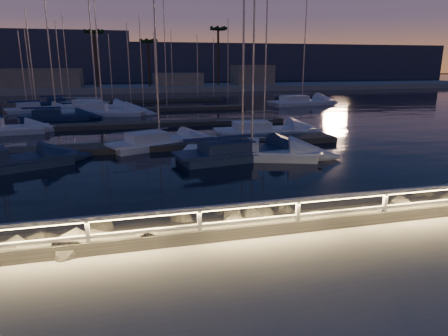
{
  "coord_description": "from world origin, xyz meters",
  "views": [
    {
      "loc": [
        -3.94,
        -10.32,
        4.95
      ],
      "look_at": [
        -0.26,
        4.0,
        1.05
      ],
      "focal_mm": 32.0,
      "sensor_mm": 36.0,
      "label": 1
    }
  ],
  "objects_px": {
    "sailboat_f": "(157,142)",
    "guard_rail": "(264,210)",
    "sailboat_c": "(239,152)",
    "sailboat_m": "(62,102)",
    "sailboat_d": "(248,151)",
    "sailboat_h": "(261,130)",
    "sailboat_j": "(55,116)",
    "sailboat_l": "(300,102)",
    "sailboat_n": "(95,106)",
    "sailboat_k": "(100,111)",
    "sailboat_i": "(35,109)"
  },
  "relations": [
    {
      "from": "guard_rail",
      "to": "sailboat_i",
      "type": "xyz_separation_m",
      "value": [
        -13.58,
        40.2,
        -0.95
      ]
    },
    {
      "from": "sailboat_c",
      "to": "sailboat_k",
      "type": "distance_m",
      "value": 24.67
    },
    {
      "from": "sailboat_c",
      "to": "sailboat_m",
      "type": "distance_m",
      "value": 38.59
    },
    {
      "from": "sailboat_j",
      "to": "sailboat_l",
      "type": "bearing_deg",
      "value": 14.18
    },
    {
      "from": "sailboat_l",
      "to": "sailboat_f",
      "type": "bearing_deg",
      "value": -141.5
    },
    {
      "from": "sailboat_c",
      "to": "sailboat_k",
      "type": "height_order",
      "value": "sailboat_k"
    },
    {
      "from": "sailboat_i",
      "to": "sailboat_k",
      "type": "xyz_separation_m",
      "value": [
        7.5,
        -5.21,
        0.04
      ]
    },
    {
      "from": "sailboat_d",
      "to": "sailboat_h",
      "type": "xyz_separation_m",
      "value": [
        3.46,
        7.34,
        -0.01
      ]
    },
    {
      "from": "sailboat_j",
      "to": "sailboat_l",
      "type": "height_order",
      "value": "sailboat_l"
    },
    {
      "from": "sailboat_c",
      "to": "sailboat_d",
      "type": "bearing_deg",
      "value": 0.79
    },
    {
      "from": "sailboat_l",
      "to": "sailboat_m",
      "type": "xyz_separation_m",
      "value": [
        -31.39,
        7.68,
        -0.05
      ]
    },
    {
      "from": "sailboat_c",
      "to": "sailboat_k",
      "type": "xyz_separation_m",
      "value": [
        -8.85,
        23.03,
        0.03
      ]
    },
    {
      "from": "sailboat_f",
      "to": "sailboat_j",
      "type": "height_order",
      "value": "sailboat_f"
    },
    {
      "from": "sailboat_f",
      "to": "sailboat_i",
      "type": "distance_m",
      "value": 26.58
    },
    {
      "from": "sailboat_f",
      "to": "sailboat_k",
      "type": "bearing_deg",
      "value": 80.51
    },
    {
      "from": "sailboat_f",
      "to": "sailboat_j",
      "type": "distance_m",
      "value": 18.35
    },
    {
      "from": "guard_rail",
      "to": "sailboat_c",
      "type": "distance_m",
      "value": 12.32
    },
    {
      "from": "sailboat_k",
      "to": "sailboat_m",
      "type": "height_order",
      "value": "sailboat_k"
    },
    {
      "from": "sailboat_c",
      "to": "sailboat_f",
      "type": "distance_m",
      "value": 6.31
    },
    {
      "from": "guard_rail",
      "to": "sailboat_h",
      "type": "xyz_separation_m",
      "value": [
        6.84,
        19.42,
        -0.97
      ]
    },
    {
      "from": "sailboat_f",
      "to": "sailboat_d",
      "type": "bearing_deg",
      "value": -63.75
    },
    {
      "from": "guard_rail",
      "to": "sailboat_c",
      "type": "relative_size",
      "value": 3.18
    },
    {
      "from": "sailboat_m",
      "to": "sailboat_j",
      "type": "bearing_deg",
      "value": -92.65
    },
    {
      "from": "sailboat_f",
      "to": "guard_rail",
      "type": "bearing_deg",
      "value": -107.1
    },
    {
      "from": "sailboat_d",
      "to": "sailboat_i",
      "type": "relative_size",
      "value": 1.21
    },
    {
      "from": "sailboat_c",
      "to": "sailboat_m",
      "type": "relative_size",
      "value": 1.27
    },
    {
      "from": "sailboat_h",
      "to": "sailboat_k",
      "type": "xyz_separation_m",
      "value": [
        -12.92,
        15.58,
        0.06
      ]
    },
    {
      "from": "sailboat_c",
      "to": "sailboat_n",
      "type": "height_order",
      "value": "sailboat_n"
    },
    {
      "from": "guard_rail",
      "to": "sailboat_f",
      "type": "height_order",
      "value": "sailboat_f"
    },
    {
      "from": "sailboat_d",
      "to": "sailboat_h",
      "type": "height_order",
      "value": "sailboat_d"
    },
    {
      "from": "sailboat_f",
      "to": "sailboat_i",
      "type": "bearing_deg",
      "value": 93.75
    },
    {
      "from": "sailboat_h",
      "to": "sailboat_n",
      "type": "relative_size",
      "value": 0.91
    },
    {
      "from": "sailboat_i",
      "to": "sailboat_j",
      "type": "bearing_deg",
      "value": -85.35
    },
    {
      "from": "sailboat_h",
      "to": "sailboat_d",
      "type": "bearing_deg",
      "value": -111.52
    },
    {
      "from": "sailboat_j",
      "to": "sailboat_m",
      "type": "height_order",
      "value": "sailboat_j"
    },
    {
      "from": "sailboat_m",
      "to": "sailboat_k",
      "type": "bearing_deg",
      "value": -73.92
    },
    {
      "from": "sailboat_l",
      "to": "sailboat_n",
      "type": "xyz_separation_m",
      "value": [
        -26.71,
        0.25,
        0.01
      ]
    },
    {
      "from": "sailboat_c",
      "to": "sailboat_f",
      "type": "bearing_deg",
      "value": 124.9
    },
    {
      "from": "sailboat_h",
      "to": "sailboat_m",
      "type": "bearing_deg",
      "value": 126.71
    },
    {
      "from": "sailboat_h",
      "to": "sailboat_j",
      "type": "bearing_deg",
      "value": 146.28
    },
    {
      "from": "sailboat_f",
      "to": "sailboat_m",
      "type": "relative_size",
      "value": 1.1
    },
    {
      "from": "sailboat_f",
      "to": "sailboat_h",
      "type": "distance_m",
      "value": 9.01
    },
    {
      "from": "sailboat_j",
      "to": "sailboat_l",
      "type": "xyz_separation_m",
      "value": [
        30.18,
        7.51,
        0.05
      ]
    },
    {
      "from": "sailboat_c",
      "to": "sailboat_l",
      "type": "relative_size",
      "value": 0.86
    },
    {
      "from": "sailboat_c",
      "to": "sailboat_f",
      "type": "height_order",
      "value": "sailboat_c"
    },
    {
      "from": "sailboat_h",
      "to": "sailboat_n",
      "type": "distance_m",
      "value": 25.05
    },
    {
      "from": "guard_rail",
      "to": "sailboat_f",
      "type": "xyz_separation_m",
      "value": [
        -1.66,
        16.44,
        -0.96
      ]
    },
    {
      "from": "sailboat_f",
      "to": "sailboat_l",
      "type": "relative_size",
      "value": 0.74
    },
    {
      "from": "sailboat_l",
      "to": "sailboat_j",
      "type": "bearing_deg",
      "value": -175.31
    },
    {
      "from": "guard_rail",
      "to": "sailboat_j",
      "type": "bearing_deg",
      "value": 107.66
    }
  ]
}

